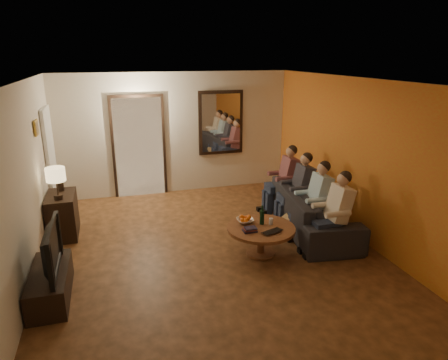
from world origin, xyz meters
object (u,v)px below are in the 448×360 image
object	(u,v)px
sofa	(311,209)
bowl	(245,221)
person_c	(299,191)
person_d	(285,181)
wine_bottle	(262,215)
laptop	(275,233)
table_lamp	(57,183)
person_a	(335,216)
coffee_table	(261,240)
dresser	(63,215)
tv_stand	(51,284)
dog	(296,217)
tv	(45,249)
person_b	(315,202)

from	to	relation	value
sofa	bowl	distance (m)	1.45
person_c	person_d	distance (m)	0.60
wine_bottle	laptop	size ratio (longest dim) A/B	0.94
table_lamp	sofa	distance (m)	4.26
person_a	coffee_table	xyz separation A→B (m)	(-1.10, 0.25, -0.38)
person_d	laptop	distance (m)	2.09
dresser	person_d	distance (m)	4.07
table_lamp	person_c	xyz separation A→B (m)	(4.06, -0.40, -0.39)
person_c	person_d	xyz separation A→B (m)	(0.00, 0.60, 0.00)
coffee_table	sofa	bearing A→B (deg)	28.63
tv_stand	person_d	bearing A→B (deg)	25.10
table_lamp	laptop	distance (m)	3.51
person_a	bowl	xyz separation A→B (m)	(-1.28, 0.47, -0.12)
person_d	coffee_table	size ratio (longest dim) A/B	1.16
dresser	coffee_table	xyz separation A→B (m)	(2.96, -1.57, -0.14)
person_a	bowl	distance (m)	1.37
person_d	laptop	xyz separation A→B (m)	(-1.00, -1.83, -0.14)
dog	laptop	world-z (taller)	dog
tv	bowl	world-z (taller)	tv
person_c	dog	world-z (taller)	person_c
table_lamp	wine_bottle	distance (m)	3.28
tv	coffee_table	size ratio (longest dim) A/B	0.99
table_lamp	coffee_table	bearing A→B (deg)	-24.51
tv	person_a	bearing A→B (deg)	-88.57
person_b	person_d	xyz separation A→B (m)	(0.00, 1.20, 0.00)
tv_stand	bowl	world-z (taller)	bowl
person_a	person_c	distance (m)	1.20
tv_stand	table_lamp	bearing A→B (deg)	90.00
dog	coffee_table	xyz separation A→B (m)	(-0.88, -0.58, -0.06)
person_b	tv_stand	bearing A→B (deg)	-170.20
sofa	person_b	size ratio (longest dim) A/B	2.02
person_b	bowl	world-z (taller)	person_b
dresser	person_d	xyz separation A→B (m)	(4.06, -0.02, 0.24)
dresser	person_c	bearing A→B (deg)	-8.64
sofa	dog	distance (m)	0.34
sofa	person_a	size ratio (longest dim) A/B	2.02
table_lamp	person_b	size ratio (longest dim) A/B	0.45
bowl	coffee_table	bearing A→B (deg)	-50.71
sofa	person_b	bearing A→B (deg)	169.59
tv	person_d	distance (m)	4.48
table_lamp	person_a	distance (m)	4.38
dog	wine_bottle	xyz separation A→B (m)	(-0.83, -0.48, 0.32)
person_b	person_c	world-z (taller)	same
dresser	coffee_table	size ratio (longest dim) A/B	0.78
person_c	bowl	distance (m)	1.48
person_c	dog	xyz separation A→B (m)	(-0.22, -0.37, -0.32)
person_a	wine_bottle	world-z (taller)	person_a
person_c	laptop	world-z (taller)	person_c
person_d	bowl	xyz separation A→B (m)	(-1.28, -1.33, -0.12)
tv_stand	person_d	xyz separation A→B (m)	(4.06, 1.90, 0.41)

